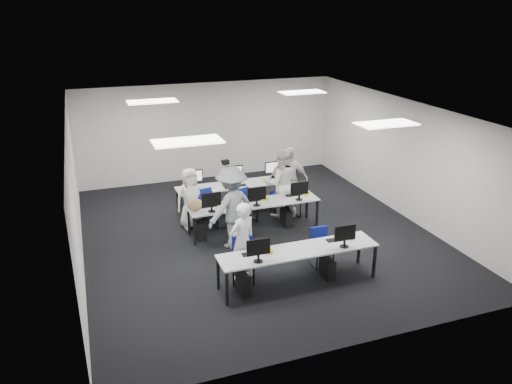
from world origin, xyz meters
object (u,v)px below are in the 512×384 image
object	(u,v)px
chair_0	(243,268)
chair_4	(288,205)
chair_3	(246,211)
student_2	(191,198)
chair_7	(282,201)
student_1	(281,183)
photographer	(232,207)
chair_5	(200,212)
chair_1	(321,254)
chair_2	(207,217)
student_3	(288,180)
desk_mid	(254,205)
chair_6	(244,209)
student_0	(242,241)
desk_front	(299,252)

from	to	relation	value
chair_0	chair_4	size ratio (longest dim) A/B	0.90
chair_3	student_2	size ratio (longest dim) A/B	0.55
chair_7	student_1	world-z (taller)	student_1
chair_7	photographer	xyz separation A→B (m)	(-1.85, -1.51, 0.65)
chair_0	photographer	distance (m)	1.69
chair_5	chair_1	bearing A→B (deg)	-68.29
chair_2	student_2	size ratio (longest dim) A/B	0.56
chair_4	chair_5	xyz separation A→B (m)	(-2.26, 0.33, 0.00)
chair_2	student_2	world-z (taller)	student_2
student_3	chair_0	bearing A→B (deg)	-111.15
chair_0	chair_7	bearing A→B (deg)	70.58
desk_mid	student_3	world-z (taller)	student_3
chair_4	chair_3	bearing A→B (deg)	167.13
chair_6	student_2	size ratio (longest dim) A/B	0.56
chair_2	student_0	size ratio (longest dim) A/B	0.52
student_0	student_1	world-z (taller)	student_1
student_1	chair_1	bearing A→B (deg)	94.82
student_1	photographer	size ratio (longest dim) A/B	0.96
chair_0	student_2	bearing A→B (deg)	113.04
chair_2	chair_4	distance (m)	2.15
chair_0	student_0	size ratio (longest dim) A/B	0.54
student_0	photographer	size ratio (longest dim) A/B	0.87
chair_4	chair_7	bearing A→B (deg)	84.29
chair_7	student_2	size ratio (longest dim) A/B	0.62
chair_3	chair_6	distance (m)	0.18
chair_4	student_3	bearing A→B (deg)	57.76
desk_front	chair_2	world-z (taller)	chair_2
student_3	chair_5	bearing A→B (deg)	-164.48
desk_front	chair_1	distance (m)	0.99
chair_3	student_2	world-z (taller)	student_2
student_2	student_3	bearing A→B (deg)	-2.48
student_1	student_3	size ratio (longest dim) A/B	1.02
chair_2	student_0	xyz separation A→B (m)	(0.05, -2.67, 0.55)
chair_1	chair_6	distance (m)	3.00
chair_6	photographer	bearing A→B (deg)	-116.26
desk_mid	chair_2	world-z (taller)	chair_2
desk_mid	chair_4	xyz separation A→B (m)	(1.13, 0.55, -0.37)
chair_5	student_0	world-z (taller)	student_0
desk_mid	chair_6	xyz separation A→B (m)	(-0.01, 0.79, -0.41)
student_2	student_1	bearing A→B (deg)	-8.06
student_0	student_3	world-z (taller)	student_3
chair_6	photographer	distance (m)	1.71
student_1	student_2	xyz separation A→B (m)	(-2.33, 0.10, -0.15)
student_2	student_0	bearing A→B (deg)	-87.16
desk_front	chair_0	distance (m)	1.16
desk_mid	chair_5	bearing A→B (deg)	142.24
student_0	student_2	bearing A→B (deg)	-103.08
desk_front	chair_3	world-z (taller)	chair_3
desk_front	student_2	bearing A→B (deg)	112.71
student_2	photographer	xyz separation A→B (m)	(0.65, -1.33, 0.19)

